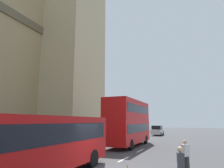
{
  "coord_description": "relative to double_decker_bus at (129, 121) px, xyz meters",
  "views": [
    {
      "loc": [
        -10.16,
        -4.96,
        2.65
      ],
      "look_at": [
        13.58,
        4.93,
        7.46
      ],
      "focal_mm": 32.07,
      "sensor_mm": 36.0,
      "label": 1
    }
  ],
  "objects": [
    {
      "name": "pedestrian_by_kerb",
      "position": [
        -10.01,
        -6.31,
        -1.8
      ],
      "size": [
        0.47,
        0.42,
        1.69
      ],
      "color": "#333333",
      "rests_on": "ground_plane"
    },
    {
      "name": "pedestrian_near_cones",
      "position": [
        -13.06,
        -6.29,
        -1.8
      ],
      "size": [
        0.44,
        0.36,
        1.69
      ],
      "color": "#333333",
      "rests_on": "ground_plane"
    },
    {
      "name": "double_decker_bus",
      "position": [
        0.0,
        0.0,
        0.0
      ],
      "size": [
        9.36,
        2.54,
        4.9
      ],
      "color": "red",
      "rests_on": "ground_plane"
    },
    {
      "name": "sedan_lead",
      "position": [
        18.11,
        0.12,
        -1.79
      ],
      "size": [
        4.4,
        1.86,
        1.85
      ],
      "color": "#B7B7BC",
      "rests_on": "ground_plane"
    }
  ]
}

